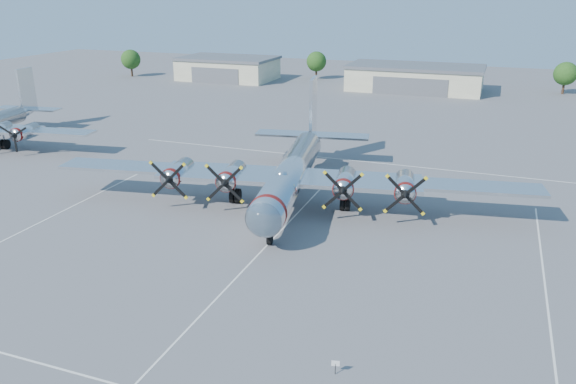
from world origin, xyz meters
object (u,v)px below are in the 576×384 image
(main_bomber_b29, at_px, (293,199))
(info_placard, at_px, (335,365))
(hangar_center, at_px, (415,78))
(hangar_west, at_px, (228,68))
(tree_west, at_px, (316,62))
(tree_east, at_px, (566,74))
(tree_far_west, at_px, (131,59))

(main_bomber_b29, distance_m, info_placard, 28.50)
(hangar_center, bearing_deg, hangar_west, 180.00)
(main_bomber_b29, bearing_deg, tree_west, 96.28)
(tree_east, bearing_deg, info_placard, -100.70)
(tree_west, bearing_deg, tree_east, -2.08)
(tree_west, bearing_deg, tree_far_west, -165.07)
(hangar_west, bearing_deg, tree_west, 21.89)
(hangar_center, relative_size, tree_far_west, 4.31)
(hangar_west, bearing_deg, tree_far_west, -170.99)
(tree_west, height_order, main_bomber_b29, tree_west)
(hangar_west, height_order, info_placard, hangar_west)
(tree_east, bearing_deg, main_bomber_b29, -111.89)
(tree_west, relative_size, tree_east, 1.00)
(hangar_west, relative_size, tree_west, 3.40)
(main_bomber_b29, height_order, info_placard, main_bomber_b29)
(main_bomber_b29, bearing_deg, info_placard, -74.99)
(hangar_center, distance_m, main_bomber_b29, 73.05)
(hangar_west, height_order, tree_far_west, tree_far_west)
(tree_east, bearing_deg, tree_far_west, -174.29)
(hangar_west, height_order, main_bomber_b29, hangar_west)
(tree_east, bearing_deg, tree_west, 177.92)
(tree_west, bearing_deg, info_placard, -71.78)
(hangar_center, relative_size, info_placard, 31.73)
(hangar_west, xyz_separation_m, main_bomber_b29, (43.25, -72.98, -2.71))
(tree_far_west, bearing_deg, tree_west, 14.93)
(tree_far_west, relative_size, info_placard, 7.37)
(tree_west, bearing_deg, main_bomber_b29, -73.99)
(tree_far_west, bearing_deg, hangar_west, 9.01)
(main_bomber_b29, bearing_deg, tree_east, 58.38)
(hangar_west, distance_m, main_bomber_b29, 84.88)
(hangar_west, distance_m, hangar_center, 45.00)
(tree_far_west, height_order, main_bomber_b29, tree_far_west)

